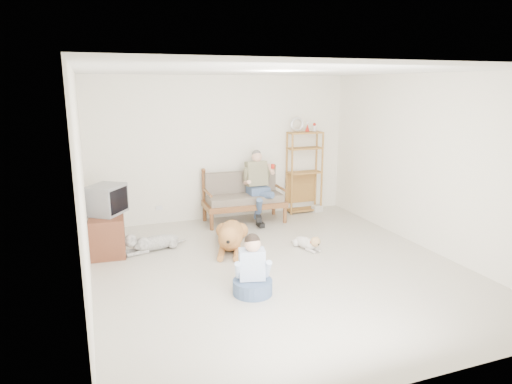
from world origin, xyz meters
name	(u,v)px	position (x,y,z in m)	size (l,w,h in m)	color
floor	(279,268)	(0.00, 0.00, 0.00)	(5.50, 5.50, 0.00)	silver
ceiling	(282,71)	(0.00, 0.00, 2.70)	(5.50, 5.50, 0.00)	white
wall_back	(223,148)	(0.00, 2.75, 1.35)	(5.00, 5.00, 0.00)	white
wall_front	(417,236)	(0.00, -2.75, 1.35)	(5.00, 5.00, 0.00)	white
wall_left	(82,189)	(-2.50, 0.00, 1.35)	(5.50, 5.50, 0.00)	white
wall_right	(430,163)	(2.50, 0.00, 1.35)	(5.50, 5.50, 0.00)	white
loveseat	(243,196)	(0.27, 2.35, 0.49)	(1.52, 0.75, 0.95)	brown
man	(259,191)	(0.50, 2.14, 0.62)	(0.51, 0.73, 1.18)	#486085
etagere	(304,171)	(1.63, 2.55, 0.84)	(0.72, 0.32, 1.92)	#AC7536
book_stack	(317,208)	(1.90, 2.46, 0.06)	(0.20, 0.14, 0.13)	white
tv_stand	(107,233)	(-2.23, 1.53, 0.30)	(0.57, 0.93, 0.60)	brown
crt_tv	(107,200)	(-2.19, 1.56, 0.82)	(0.66, 0.69, 0.45)	slate
wall_outlet	(159,208)	(-1.25, 2.73, 0.30)	(0.12, 0.02, 0.08)	silver
golden_retriever	(230,235)	(-0.39, 1.04, 0.20)	(0.77, 1.57, 0.49)	#B37A3E
shaggy_dog	(151,243)	(-1.60, 1.34, 0.13)	(1.07, 0.44, 0.33)	white
terrier	(308,243)	(0.73, 0.54, 0.10)	(0.30, 0.65, 0.25)	silver
child	(252,272)	(-0.63, -0.62, 0.28)	(0.49, 0.49, 0.78)	#486085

